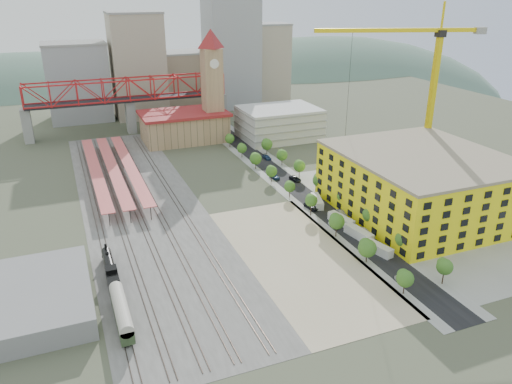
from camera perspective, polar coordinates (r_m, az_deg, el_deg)
name	(u,v)px	position (r m, az deg, el deg)	size (l,w,h in m)	color
ground	(266,208)	(156.54, 1.15, -1.86)	(400.00, 400.00, 0.00)	#474C38
ballast_strip	(141,204)	(163.29, -13.02, -1.39)	(36.00, 165.00, 0.06)	#605E59
dirt_lot	(299,257)	(129.59, 4.98, -7.44)	(28.00, 67.00, 0.06)	tan
street_asphalt	(291,185)	(175.24, 4.06, 0.83)	(12.00, 170.00, 0.06)	black
sidewalk_west	(277,187)	(173.06, 2.42, 0.58)	(3.00, 170.00, 0.04)	gray
sidewalk_east	(305,183)	(177.58, 5.66, 1.07)	(3.00, 170.00, 0.04)	gray
construction_pad	(424,210)	(163.45, 18.69, -2.01)	(50.00, 90.00, 0.06)	gray
rail_tracks	(135,205)	(163.04, -13.65, -1.44)	(26.56, 160.00, 0.18)	#382B23
platform_canopies	(113,168)	(186.90, -16.06, 2.68)	(16.00, 80.00, 4.12)	#D95C53
station_hall	(184,126)	(226.71, -8.19, 7.46)	(38.00, 24.00, 13.10)	tan
clock_tower	(212,75)	(223.57, -5.06, 13.17)	(12.00, 12.00, 52.00)	tan
parking_garage	(279,123)	(228.58, 2.66, 7.88)	(34.00, 26.00, 14.00)	silver
truss_bridge	(128,93)	(242.56, -14.38, 10.94)	(94.00, 9.60, 25.60)	gray
construction_building	(420,184)	(158.11, 18.27, 0.91)	(44.60, 50.60, 18.80)	#FFF115
warehouse	(38,298)	(119.09, -23.69, -11.03)	(22.00, 32.00, 5.00)	gray
street_trees	(304,195)	(167.00, 5.54, -0.35)	(15.40, 124.40, 8.00)	#3C6C20
skyline	(178,69)	(283.87, -8.95, 13.76)	(133.00, 46.00, 60.00)	#9EA0A3
distant_hills	(196,169)	(428.99, -6.91, 2.68)	(647.00, 264.00, 227.00)	#4C6B59
locomotive	(110,269)	(125.66, -16.32, -8.41)	(2.61, 20.17, 5.04)	black
coach	(122,312)	(108.30, -15.12, -13.13)	(2.89, 16.81, 5.28)	#28361D
tower_crane	(424,75)	(180.21, 18.64, 12.58)	(54.10, 19.35, 60.07)	yellow
site_trailer_a	(377,248)	(134.62, 13.67, -6.24)	(2.39, 9.09, 2.49)	silver
site_trailer_b	(359,234)	(140.83, 11.67, -4.67)	(2.55, 9.68, 2.65)	silver
site_trailer_c	(341,220)	(147.88, 9.71, -3.18)	(2.42, 9.21, 2.52)	silver
site_trailer_d	(317,201)	(159.39, 7.00, -1.07)	(2.43, 9.25, 2.53)	silver
car_0	(402,280)	(123.52, 16.31, -9.66)	(1.54, 3.83, 1.30)	#B9B9B9
car_1	(334,225)	(145.79, 8.92, -3.77)	(1.43, 4.11, 1.35)	#ACABB1
car_2	(311,206)	(156.79, 6.34, -1.64)	(2.61, 5.67, 1.57)	black
car_3	(274,176)	(180.52, 2.11, 1.80)	(2.22, 5.46, 1.58)	navy
car_4	(365,231)	(143.77, 12.32, -4.39)	(1.82, 4.53, 1.55)	white
car_5	(341,213)	(153.36, 9.70, -2.42)	(1.62, 4.64, 1.53)	gray
car_6	(295,179)	(178.89, 4.49, 1.52)	(2.44, 5.30, 1.47)	black
car_7	(267,157)	(201.07, 1.24, 3.98)	(2.09, 5.14, 1.49)	navy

